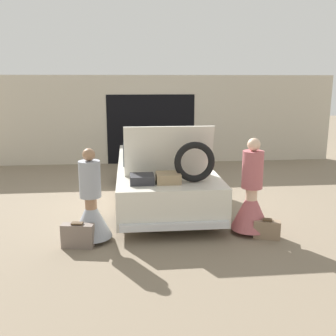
% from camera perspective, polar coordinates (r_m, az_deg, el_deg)
% --- Properties ---
extents(ground_plane, '(40.00, 40.00, 0.00)m').
position_cam_1_polar(ground_plane, '(8.94, -0.86, -4.57)').
color(ground_plane, '#7F705B').
extents(garage_wall_back, '(12.00, 0.14, 2.80)m').
position_cam_1_polar(garage_wall_back, '(12.71, -2.52, 6.97)').
color(garage_wall_back, beige).
rests_on(garage_wall_back, ground_plane).
extents(car, '(1.97, 4.85, 1.84)m').
position_cam_1_polar(car, '(8.78, -0.86, -0.78)').
color(car, silver).
rests_on(car, ground_plane).
extents(person_left, '(0.67, 0.67, 1.58)m').
position_cam_1_polar(person_left, '(6.67, -11.09, -5.87)').
color(person_left, '#997051').
rests_on(person_left, ground_plane).
extents(person_right, '(0.69, 0.69, 1.69)m').
position_cam_1_polar(person_right, '(7.02, 11.97, -4.59)').
color(person_right, beige).
rests_on(person_right, ground_plane).
extents(suitcase_beside_left_person, '(0.54, 0.26, 0.42)m').
position_cam_1_polar(suitcase_beside_left_person, '(6.58, -12.96, -9.55)').
color(suitcase_beside_left_person, '#75665B').
rests_on(suitcase_beside_left_person, ground_plane).
extents(suitcase_beside_right_person, '(0.49, 0.33, 0.34)m').
position_cam_1_polar(suitcase_beside_right_person, '(6.99, 14.15, -8.60)').
color(suitcase_beside_right_person, '#8C7259').
rests_on(suitcase_beside_right_person, ground_plane).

